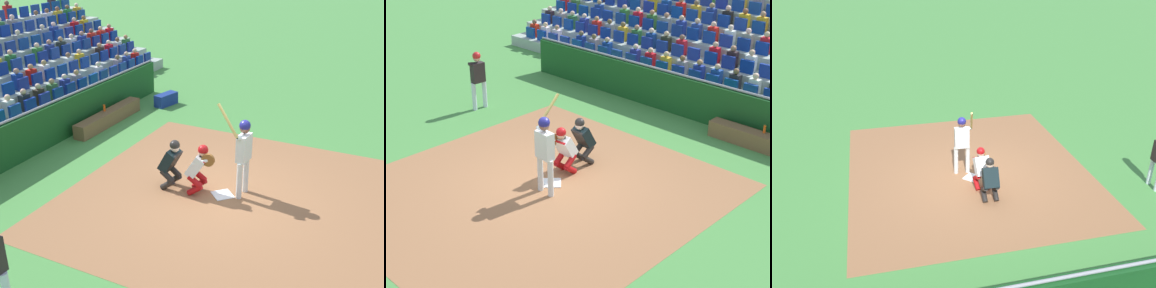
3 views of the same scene
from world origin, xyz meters
The scene contains 6 objects.
ground_plane centered at (0.00, 0.00, 0.00)m, with size 160.00×160.00×0.00m, color #45873E.
infield_dirt_patch centered at (0.00, 0.50, 0.00)m, with size 7.26×7.84×0.01m, color #93623F.
home_plate_marker centered at (0.00, 0.00, 0.02)m, with size 0.44×0.44×0.02m, color white.
batter_at_plate centered at (-0.21, 0.38, 1.16)m, with size 0.56×0.73×2.21m.
catcher_crouching centered at (0.14, -0.54, 0.70)m, with size 0.49×0.73×1.25m.
home_plate_umpire centered at (0.18, -1.23, 0.69)m, with size 0.48×0.51×1.26m.
Camera 3 is at (-2.78, -10.46, 6.49)m, focal length 38.83 mm.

